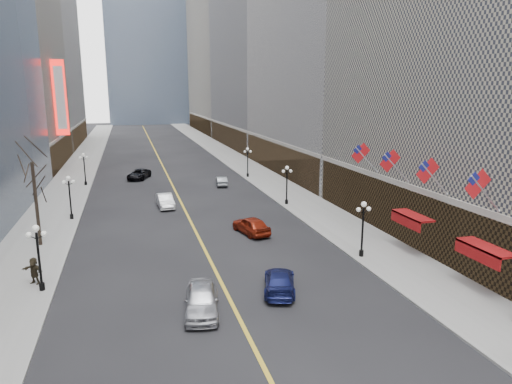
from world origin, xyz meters
TOP-DOWN VIEW (x-y plane):
  - sidewalk_east at (14.00, 70.00)m, footprint 6.00×230.00m
  - sidewalk_west at (-14.00, 70.00)m, footprint 6.00×230.00m
  - lane_line at (0.00, 80.00)m, footprint 0.25×200.00m
  - bldg_east_c at (29.88, 106.00)m, footprint 26.60×40.60m
  - bldg_east_d at (29.90, 149.00)m, footprint 26.60×46.60m
  - streetlamp_east_1 at (11.80, 30.00)m, footprint 1.26×0.44m
  - streetlamp_east_2 at (11.80, 48.00)m, footprint 1.26×0.44m
  - streetlamp_east_3 at (11.80, 66.00)m, footprint 1.26×0.44m
  - streetlamp_west_1 at (-11.80, 30.00)m, footprint 1.26×0.44m
  - streetlamp_west_2 at (-11.80, 48.00)m, footprint 1.26×0.44m
  - streetlamp_west_3 at (-11.80, 66.00)m, footprint 1.26×0.44m
  - flag_2 at (15.31, 22.00)m, footprint 2.87×0.12m
  - flag_3 at (15.31, 27.00)m, footprint 2.87×0.12m
  - flag_4 at (15.31, 32.00)m, footprint 2.87×0.12m
  - flag_5 at (15.31, 37.00)m, footprint 2.87×0.12m
  - awning_b at (16.11, 22.00)m, footprint 1.40×4.00m
  - awning_c at (16.11, 30.00)m, footprint 1.40×4.00m
  - theatre_marquee at (-15.88, 80.00)m, footprint 2.00×0.55m
  - tree_west_far at (-13.50, 40.00)m, footprint 3.60×3.60m
  - car_nb_near at (-2.00, 24.27)m, footprint 2.80×5.27m
  - car_nb_mid at (-2.00, 50.79)m, footprint 1.92×4.77m
  - car_nb_far at (-4.42, 69.38)m, footprint 4.16×5.83m
  - car_sb_near at (3.48, 25.86)m, footprint 3.44×5.34m
  - car_sb_mid at (4.95, 38.56)m, footprint 3.03×5.17m
  - car_sb_far at (6.67, 61.05)m, footprint 1.90×4.24m
  - ped_west_far at (-12.45, 31.30)m, footprint 1.71×1.41m

SIDE VIEW (x-z plane):
  - lane_line at x=0.00m, z-range 0.00..0.02m
  - sidewalk_east at x=14.00m, z-range 0.00..0.15m
  - sidewalk_west at x=-14.00m, z-range 0.00..0.15m
  - car_sb_far at x=6.67m, z-range 0.00..1.35m
  - car_sb_near at x=3.48m, z-range 0.00..1.44m
  - car_nb_far at x=-4.42m, z-range 0.00..1.48m
  - car_nb_mid at x=-2.00m, z-range 0.00..1.54m
  - car_sb_mid at x=4.95m, z-range 0.00..1.65m
  - car_nb_near at x=-2.00m, z-range 0.00..1.71m
  - ped_west_far at x=-12.45m, z-range 0.15..2.02m
  - streetlamp_east_1 at x=11.80m, z-range 0.64..5.16m
  - streetlamp_east_2 at x=11.80m, z-range 0.64..5.16m
  - streetlamp_east_3 at x=11.80m, z-range 0.64..5.16m
  - streetlamp_west_1 at x=-11.80m, z-range 0.64..5.16m
  - streetlamp_west_2 at x=-11.80m, z-range 0.64..5.16m
  - streetlamp_west_3 at x=-11.80m, z-range 0.64..5.16m
  - awning_b at x=16.11m, z-range 2.62..3.54m
  - awning_c at x=16.11m, z-range 2.62..3.54m
  - tree_west_far at x=-13.50m, z-range 2.28..10.20m
  - flag_2 at x=15.31m, z-range 5.85..8.72m
  - flag_3 at x=15.31m, z-range 5.85..8.72m
  - flag_4 at x=15.31m, z-range 5.85..8.72m
  - flag_5 at x=15.31m, z-range 5.85..8.72m
  - theatre_marquee at x=-15.88m, z-range 6.00..18.00m
  - bldg_east_c at x=29.88m, z-range -0.22..48.58m
  - bldg_east_d at x=29.90m, z-range -0.23..62.57m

